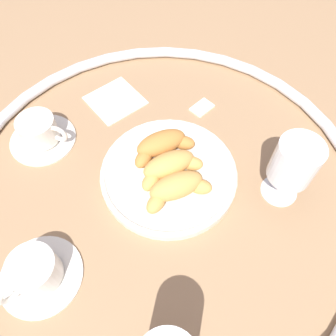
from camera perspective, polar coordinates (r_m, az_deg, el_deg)
The scene contains 11 objects.
ground_plane at distance 0.64m, azimuth -1.28°, elevation -2.70°, with size 2.20×2.20×0.00m, color #997551.
table_chrome_rim at distance 0.63m, azimuth -1.30°, elevation -2.15°, with size 0.78×0.78×0.02m, color silver.
pastry_plate at distance 0.64m, azimuth 0.00°, elevation -0.86°, with size 0.26×0.26×0.02m.
croissant_large at distance 0.64m, azimuth -1.07°, elevation 4.03°, with size 0.13×0.09×0.04m.
croissant_small at distance 0.61m, azimuth 0.13°, elevation 0.41°, with size 0.13×0.09×0.04m.
croissant_extra at distance 0.59m, azimuth 1.42°, elevation -3.54°, with size 0.13×0.09×0.04m.
coffee_cup_near at distance 0.73m, azimuth -21.14°, elevation 5.76°, with size 0.14×0.14×0.06m.
coffee_cup_far at distance 0.58m, azimuth -21.78°, elevation -16.33°, with size 0.14×0.14×0.06m.
juice_glass_right at distance 0.59m, azimuth 20.91°, elevation 0.73°, with size 0.08×0.08×0.14m.
sugar_packet at distance 0.76m, azimuth 5.88°, elevation 10.41°, with size 0.05×0.03×0.01m, color white.
folded_napkin at distance 0.78m, azimuth -9.10°, elevation 11.50°, with size 0.11×0.11×0.01m, color silver.
Camera 1 is at (0.21, 0.24, 0.55)m, focal length 35.42 mm.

